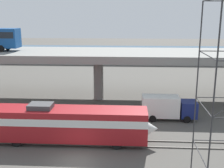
# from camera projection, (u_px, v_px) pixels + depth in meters

# --- Properties ---
(ground_plane) EXTENTS (260.00, 260.00, 0.00)m
(ground_plane) POSITION_uv_depth(u_px,v_px,m) (76.00, 162.00, 26.43)
(ground_plane) COLOR #4C4944
(rail_strip_near) EXTENTS (110.00, 0.12, 0.12)m
(rail_strip_near) POSITION_uv_depth(u_px,v_px,m) (82.00, 145.00, 29.60)
(rail_strip_near) COLOR #59544C
(rail_strip_near) RESTS_ON ground_plane
(rail_strip_far) EXTENTS (110.00, 0.12, 0.12)m
(rail_strip_far) POSITION_uv_depth(u_px,v_px,m) (84.00, 139.00, 30.98)
(rail_strip_far) COLOR #59544C
(rail_strip_far) RESTS_ON ground_plane
(train_locomotive) EXTENTS (17.32, 3.04, 4.18)m
(train_locomotive) POSITION_uv_depth(u_px,v_px,m) (76.00, 123.00, 29.82)
(train_locomotive) COLOR maroon
(train_locomotive) RESTS_ON ground_plane
(highway_overpass) EXTENTS (96.00, 10.91, 7.49)m
(highway_overpass) POSITION_uv_depth(u_px,v_px,m) (98.00, 56.00, 44.18)
(highway_overpass) COLOR gray
(highway_overpass) RESTS_ON ground_plane
(service_truck_west) EXTENTS (6.80, 2.46, 3.04)m
(service_truck_west) POSITION_uv_depth(u_px,v_px,m) (167.00, 107.00, 36.59)
(service_truck_west) COLOR navy
(service_truck_west) RESTS_ON ground_plane
(pier_parking_lot) EXTENTS (65.81, 11.01, 1.65)m
(pier_parking_lot) POSITION_uv_depth(u_px,v_px,m) (112.00, 59.00, 79.54)
(pier_parking_lot) COLOR gray
(pier_parking_lot) RESTS_ON ground_plane
(parked_car_0) EXTENTS (4.17, 1.87, 1.50)m
(parked_car_0) POSITION_uv_depth(u_px,v_px,m) (76.00, 53.00, 79.89)
(parked_car_0) COLOR #515459
(parked_car_0) RESTS_ON pier_parking_lot
(parked_car_1) EXTENTS (4.58, 1.95, 1.50)m
(parked_car_1) POSITION_uv_depth(u_px,v_px,m) (161.00, 53.00, 79.31)
(parked_car_1) COLOR black
(parked_car_1) RESTS_ON pier_parking_lot
(parked_car_2) EXTENTS (4.43, 1.84, 1.50)m
(parked_car_2) POSITION_uv_depth(u_px,v_px,m) (140.00, 53.00, 78.98)
(parked_car_2) COLOR maroon
(parked_car_2) RESTS_ON pier_parking_lot
(parked_car_3) EXTENTS (4.68, 1.98, 1.50)m
(parked_car_3) POSITION_uv_depth(u_px,v_px,m) (129.00, 54.00, 77.09)
(parked_car_3) COLOR navy
(parked_car_3) RESTS_ON pier_parking_lot
(parked_car_4) EXTENTS (4.52, 1.84, 1.50)m
(parked_car_4) POSITION_uv_depth(u_px,v_px,m) (29.00, 54.00, 78.06)
(parked_car_4) COLOR #9E998C
(parked_car_4) RESTS_ON pier_parking_lot
(harbor_water) EXTENTS (140.00, 36.00, 0.01)m
(harbor_water) POSITION_uv_depth(u_px,v_px,m) (116.00, 51.00, 102.02)
(harbor_water) COLOR #385B7A
(harbor_water) RESTS_ON ground_plane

